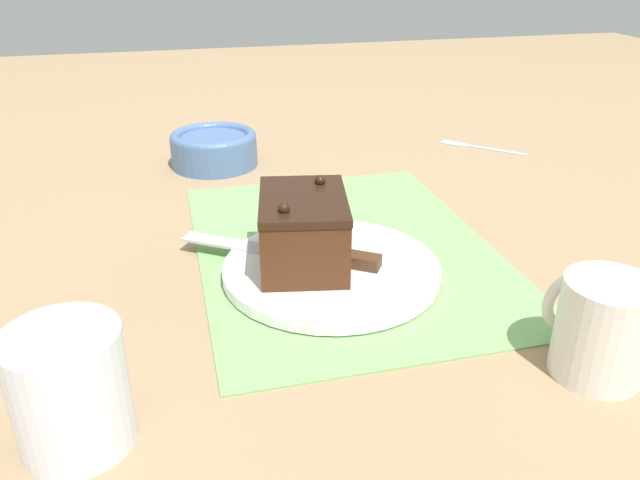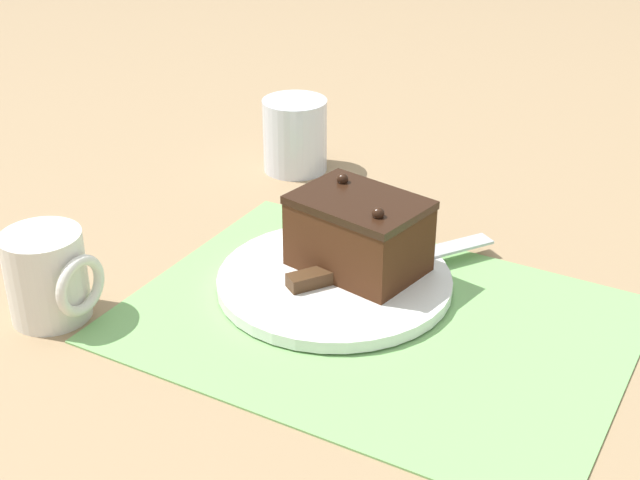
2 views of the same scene
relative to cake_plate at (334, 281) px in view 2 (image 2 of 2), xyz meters
name	(u,v)px [view 2 (image 2 of 2)]	position (x,y,z in m)	size (l,w,h in m)	color
ground_plane	(375,322)	(0.06, -0.03, -0.01)	(3.00, 3.00, 0.00)	#9E7F5B
placemat_woven	(375,320)	(0.06, -0.03, -0.01)	(0.46, 0.34, 0.00)	#7AB266
cake_plate	(334,281)	(0.00, 0.00, 0.00)	(0.23, 0.23, 0.01)	white
chocolate_cake	(359,233)	(0.01, 0.03, 0.04)	(0.14, 0.11, 0.09)	#472614
serving_knife	(360,268)	(0.02, 0.02, 0.01)	(0.15, 0.21, 0.01)	#472D19
drinking_glass	(295,135)	(-0.19, 0.24, 0.04)	(0.08, 0.08, 0.09)	white
coffee_mug	(49,276)	(-0.21, -0.17, 0.03)	(0.09, 0.08, 0.09)	silver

